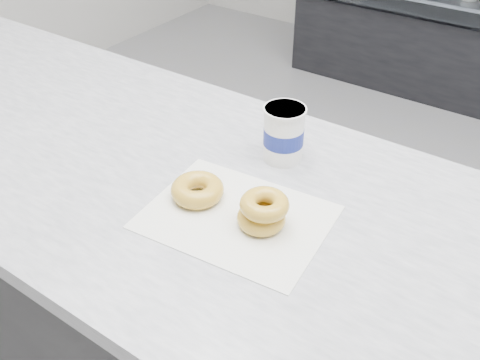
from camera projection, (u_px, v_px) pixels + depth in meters
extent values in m
plane|color=gray|center=(333.00, 308.00, 1.99)|extent=(5.00, 5.00, 0.00)
cube|color=#333335|center=(241.00, 349.00, 1.33)|extent=(3.00, 0.70, 0.86)
cube|color=silver|center=(241.00, 210.00, 1.07)|extent=(3.06, 0.76, 0.04)
cube|color=silver|center=(237.00, 217.00, 1.02)|extent=(0.36, 0.29, 0.00)
torus|color=gold|center=(197.00, 190.00, 1.05)|extent=(0.14, 0.14, 0.04)
torus|color=gold|center=(261.00, 218.00, 0.99)|extent=(0.09, 0.09, 0.03)
torus|color=gold|center=(264.00, 204.00, 0.97)|extent=(0.10, 0.10, 0.03)
cylinder|color=white|center=(284.00, 134.00, 1.15)|extent=(0.11, 0.11, 0.12)
cylinder|color=white|center=(285.00, 109.00, 1.11)|extent=(0.09, 0.09, 0.01)
cylinder|color=navy|center=(284.00, 136.00, 1.15)|extent=(0.11, 0.11, 0.04)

